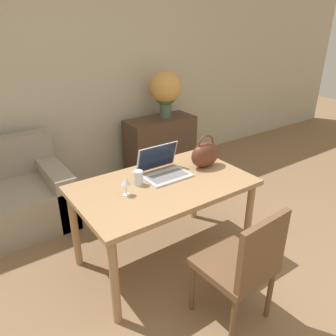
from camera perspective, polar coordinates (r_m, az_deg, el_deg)
ground_plane at (r=2.53m, az=11.44°, el=-24.86°), size 14.00×14.00×0.00m
wall_back at (r=3.95m, az=-16.31°, el=15.75°), size 10.00×0.06×2.70m
dining_table at (r=2.59m, az=-0.81°, el=-4.37°), size 1.37×0.83×0.73m
chair at (r=2.21m, az=12.95°, el=-15.80°), size 0.46×0.46×0.88m
sideboard at (r=4.32m, az=-1.34°, el=3.91°), size 0.90×0.40×0.74m
laptop at (r=2.67m, az=-0.94°, el=0.16°), size 0.38×0.31×0.24m
drinking_glass at (r=2.52m, az=-5.21°, el=-1.73°), size 0.07×0.07×0.12m
wine_glass at (r=2.35m, az=-7.36°, el=-2.44°), size 0.07×0.07×0.15m
handbag at (r=2.81m, az=6.53°, el=2.39°), size 0.28×0.15×0.29m
flower_vase at (r=4.16m, az=-0.44°, el=13.39°), size 0.39×0.39×0.58m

